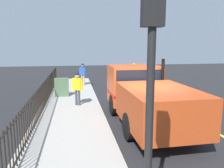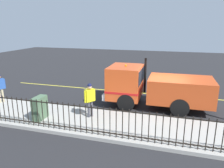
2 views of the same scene
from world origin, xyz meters
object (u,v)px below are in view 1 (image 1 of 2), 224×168
work_truck (144,93)px  utility_cabinet (62,87)px  traffic_cone (204,120)px  pedestrian_distant (83,72)px  worker_standing (77,85)px  traffic_light_near (151,54)px

work_truck → utility_cabinet: bearing=126.0°
traffic_cone → pedestrian_distant: bearing=-65.6°
work_truck → traffic_cone: bearing=-28.7°
worker_standing → traffic_cone: worker_standing is taller
traffic_light_near → utility_cabinet: 10.93m
utility_cabinet → traffic_cone: (-5.78, 5.98, -0.37)m
work_truck → traffic_light_near: (1.76, 5.65, 1.84)m
work_truck → worker_standing: work_truck is taller
traffic_light_near → traffic_cone: traffic_light_near is taller
worker_standing → pedestrian_distant: (-0.51, -5.84, -0.01)m
worker_standing → pedestrian_distant: worker_standing is taller
worker_standing → traffic_light_near: size_ratio=0.41×
pedestrian_distant → traffic_cone: size_ratio=2.43×
worker_standing → traffic_cone: (-4.85, 3.75, -0.86)m
worker_standing → pedestrian_distant: size_ratio=1.01×
traffic_light_near → utility_cabinet: traffic_light_near is taller
pedestrian_distant → utility_cabinet: bearing=100.2°
pedestrian_distant → worker_standing: bearing=116.9°
worker_standing → traffic_light_near: bearing=-49.2°
worker_standing → traffic_light_near: 8.53m
traffic_light_near → pedestrian_distant: bearing=96.8°
pedestrian_distant → traffic_cone: bearing=146.2°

